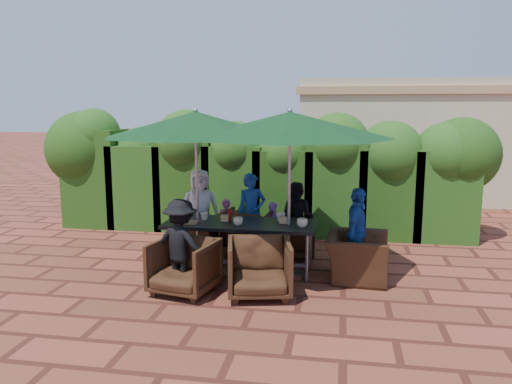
% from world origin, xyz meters
% --- Properties ---
extents(ground, '(80.00, 80.00, 0.00)m').
position_xyz_m(ground, '(0.00, 0.00, 0.00)').
color(ground, brown).
rests_on(ground, ground).
extents(dining_table, '(2.28, 0.90, 0.75)m').
position_xyz_m(dining_table, '(0.11, -0.19, 0.67)').
color(dining_table, black).
rests_on(dining_table, ground).
extents(umbrella_left, '(2.83, 2.83, 2.46)m').
position_xyz_m(umbrella_left, '(-0.58, -0.12, 2.21)').
color(umbrella_left, gray).
rests_on(umbrella_left, ground).
extents(umbrella_right, '(2.99, 2.99, 2.46)m').
position_xyz_m(umbrella_right, '(0.85, -0.22, 2.21)').
color(umbrella_right, gray).
rests_on(umbrella_right, ground).
extents(chair_far_left, '(0.99, 0.96, 0.80)m').
position_xyz_m(chair_far_left, '(-0.72, 0.78, 0.40)').
color(chair_far_left, black).
rests_on(chair_far_left, ground).
extents(chair_far_mid, '(0.87, 0.82, 0.83)m').
position_xyz_m(chair_far_mid, '(0.05, 0.72, 0.41)').
color(chair_far_mid, black).
rests_on(chair_far_mid, ground).
extents(chair_far_right, '(0.70, 0.66, 0.69)m').
position_xyz_m(chair_far_right, '(0.86, 0.65, 0.34)').
color(chair_far_right, black).
rests_on(chair_far_right, ground).
extents(chair_near_left, '(0.91, 0.88, 0.80)m').
position_xyz_m(chair_near_left, '(-0.44, -1.26, 0.40)').
color(chair_near_left, black).
rests_on(chair_near_left, ground).
extents(chair_near_right, '(0.96, 0.92, 0.84)m').
position_xyz_m(chair_near_right, '(0.57, -1.19, 0.42)').
color(chair_near_right, black).
rests_on(chair_near_right, ground).
extents(chair_end_right, '(0.71, 1.03, 0.86)m').
position_xyz_m(chair_end_right, '(1.86, -0.26, 0.43)').
color(chair_end_right, black).
rests_on(chair_end_right, ground).
extents(adult_far_left, '(0.80, 0.65, 1.42)m').
position_xyz_m(adult_far_left, '(-0.83, 0.85, 0.71)').
color(adult_far_left, white).
rests_on(adult_far_left, ground).
extents(adult_far_mid, '(0.61, 0.57, 1.36)m').
position_xyz_m(adult_far_mid, '(0.10, 0.84, 0.68)').
color(adult_far_mid, '#1B4696').
rests_on(adult_far_mid, ground).
extents(adult_far_right, '(0.67, 0.51, 1.23)m').
position_xyz_m(adult_far_right, '(0.88, 0.85, 0.61)').
color(adult_far_right, black).
rests_on(adult_far_right, ground).
extents(adult_near_left, '(0.88, 0.58, 1.26)m').
position_xyz_m(adult_near_left, '(-0.52, -1.15, 0.63)').
color(adult_near_left, black).
rests_on(adult_near_left, ground).
extents(adult_end_right, '(0.53, 0.83, 1.31)m').
position_xyz_m(adult_end_right, '(1.85, -0.11, 0.66)').
color(adult_end_right, '#1B4696').
rests_on(adult_end_right, ground).
extents(child_left, '(0.34, 0.28, 0.90)m').
position_xyz_m(child_left, '(-0.36, 0.88, 0.45)').
color(child_left, '#C24484').
rests_on(child_left, ground).
extents(child_right, '(0.36, 0.32, 0.87)m').
position_xyz_m(child_right, '(0.47, 0.87, 0.44)').
color(child_right, '#9355B9').
rests_on(child_right, ground).
extents(pedestrian_a, '(1.56, 0.67, 1.63)m').
position_xyz_m(pedestrian_a, '(1.53, 4.07, 0.82)').
color(pedestrian_a, '#22802F').
rests_on(pedestrian_a, ground).
extents(pedestrian_b, '(1.06, 0.96, 1.89)m').
position_xyz_m(pedestrian_b, '(2.59, 4.32, 0.94)').
color(pedestrian_b, '#C24484').
rests_on(pedestrian_b, ground).
extents(pedestrian_c, '(1.09, 1.01, 1.60)m').
position_xyz_m(pedestrian_c, '(3.53, 4.33, 0.80)').
color(pedestrian_c, gray).
rests_on(pedestrian_c, ground).
extents(cup_a, '(0.15, 0.15, 0.12)m').
position_xyz_m(cup_a, '(-0.81, -0.38, 0.81)').
color(cup_a, beige).
rests_on(cup_a, dining_table).
extents(cup_b, '(0.13, 0.13, 0.12)m').
position_xyz_m(cup_b, '(-0.47, -0.12, 0.81)').
color(cup_b, beige).
rests_on(cup_b, dining_table).
extents(cup_c, '(0.15, 0.15, 0.12)m').
position_xyz_m(cup_c, '(0.11, -0.37, 0.81)').
color(cup_c, beige).
rests_on(cup_c, dining_table).
extents(cup_d, '(0.14, 0.14, 0.13)m').
position_xyz_m(cup_d, '(0.70, 0.00, 0.82)').
color(cup_d, beige).
rests_on(cup_d, dining_table).
extents(cup_e, '(0.16, 0.16, 0.13)m').
position_xyz_m(cup_e, '(1.06, -0.33, 0.81)').
color(cup_e, beige).
rests_on(cup_e, dining_table).
extents(ketchup_bottle, '(0.04, 0.04, 0.17)m').
position_xyz_m(ketchup_bottle, '(-0.07, -0.10, 0.83)').
color(ketchup_bottle, '#B20C0A').
rests_on(ketchup_bottle, dining_table).
extents(sauce_bottle, '(0.04, 0.04, 0.17)m').
position_xyz_m(sauce_bottle, '(0.02, -0.15, 0.83)').
color(sauce_bottle, '#4C230C').
rests_on(sauce_bottle, dining_table).
extents(serving_tray, '(0.35, 0.25, 0.02)m').
position_xyz_m(serving_tray, '(-0.68, -0.34, 0.76)').
color(serving_tray, '#956948').
rests_on(serving_tray, dining_table).
extents(number_block_left, '(0.12, 0.06, 0.10)m').
position_xyz_m(number_block_left, '(-0.14, -0.16, 0.80)').
color(number_block_left, tan).
rests_on(number_block_left, dining_table).
extents(number_block_right, '(0.12, 0.06, 0.10)m').
position_xyz_m(number_block_right, '(0.76, -0.15, 0.80)').
color(number_block_right, tan).
rests_on(number_block_right, dining_table).
extents(hedge_wall, '(9.10, 1.60, 2.46)m').
position_xyz_m(hedge_wall, '(-0.05, 2.32, 1.32)').
color(hedge_wall, '#15390F').
rests_on(hedge_wall, ground).
extents(building, '(6.20, 3.08, 3.20)m').
position_xyz_m(building, '(3.50, 6.99, 1.61)').
color(building, beige).
rests_on(building, ground).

